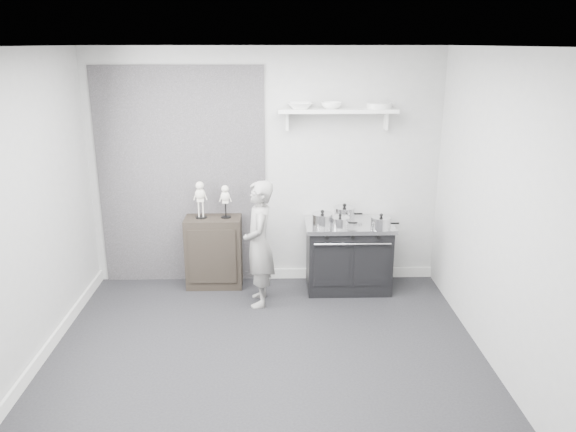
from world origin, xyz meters
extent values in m
plane|color=black|center=(0.00, 0.00, 0.00)|extent=(4.00, 4.00, 0.00)
cube|color=#A2A29F|center=(0.00, 1.80, 1.35)|extent=(4.00, 0.02, 2.70)
cube|color=#A2A29F|center=(0.00, -1.80, 1.35)|extent=(4.00, 0.02, 2.70)
cube|color=#A2A29F|center=(-2.00, 0.00, 1.35)|extent=(0.02, 3.60, 2.70)
cube|color=#A2A29F|center=(2.00, 0.00, 1.35)|extent=(0.02, 3.60, 2.70)
cube|color=silver|center=(0.00, 0.00, 2.70)|extent=(4.00, 3.60, 0.02)
cube|color=black|center=(-0.95, 1.79, 1.25)|extent=(1.90, 0.02, 2.50)
cube|color=silver|center=(1.00, 1.78, 0.06)|extent=(2.00, 0.03, 0.12)
cube|color=silver|center=(-1.98, 0.00, 0.06)|extent=(0.03, 3.60, 0.12)
cube|color=silver|center=(0.80, 1.67, 2.02)|extent=(1.30, 0.26, 0.04)
cube|color=silver|center=(0.25, 1.74, 1.90)|extent=(0.03, 0.12, 0.20)
cube|color=silver|center=(1.35, 1.74, 1.90)|extent=(0.03, 0.12, 0.20)
cube|color=black|center=(0.94, 1.48, 0.37)|extent=(0.93, 0.56, 0.74)
cube|color=silver|center=(0.94, 1.48, 0.77)|extent=(0.98, 0.59, 0.05)
cube|color=black|center=(0.72, 1.20, 0.39)|extent=(0.39, 0.02, 0.48)
cube|color=black|center=(1.17, 1.20, 0.39)|extent=(0.39, 0.02, 0.48)
cylinder|color=silver|center=(0.94, 1.17, 0.65)|extent=(0.84, 0.02, 0.02)
cylinder|color=black|center=(0.66, 1.19, 0.72)|extent=(0.04, 0.03, 0.04)
cylinder|color=black|center=(0.94, 1.19, 0.72)|extent=(0.04, 0.03, 0.04)
cylinder|color=black|center=(1.22, 1.19, 0.72)|extent=(0.04, 0.03, 0.04)
cube|color=black|center=(-0.60, 1.61, 0.41)|extent=(0.64, 0.37, 0.83)
imported|color=gray|center=(-0.06, 1.11, 0.68)|extent=(0.35, 0.51, 1.37)
cylinder|color=silver|center=(0.63, 1.38, 0.86)|extent=(0.23, 0.23, 0.13)
cylinder|color=silver|center=(0.63, 1.38, 0.93)|extent=(0.24, 0.24, 0.01)
sphere|color=black|center=(0.63, 1.38, 0.96)|extent=(0.04, 0.04, 0.04)
cylinder|color=black|center=(0.78, 1.38, 0.86)|extent=(0.10, 0.02, 0.02)
cylinder|color=silver|center=(0.90, 1.62, 0.86)|extent=(0.24, 0.24, 0.13)
cylinder|color=silver|center=(0.90, 1.62, 0.93)|extent=(0.25, 0.25, 0.01)
sphere|color=black|center=(0.90, 1.62, 0.96)|extent=(0.04, 0.04, 0.04)
cylinder|color=black|center=(1.06, 1.62, 0.86)|extent=(0.10, 0.02, 0.02)
cylinder|color=silver|center=(1.26, 1.27, 0.85)|extent=(0.22, 0.22, 0.12)
cylinder|color=silver|center=(1.26, 1.27, 0.92)|extent=(0.23, 0.23, 0.01)
sphere|color=black|center=(1.26, 1.27, 0.94)|extent=(0.04, 0.04, 0.04)
cylinder|color=black|center=(1.41, 1.27, 0.85)|extent=(0.10, 0.02, 0.02)
cylinder|color=silver|center=(0.82, 1.33, 0.84)|extent=(0.20, 0.20, 0.11)
cylinder|color=silver|center=(0.82, 1.33, 0.90)|extent=(0.21, 0.21, 0.01)
sphere|color=black|center=(0.82, 1.33, 0.93)|extent=(0.04, 0.04, 0.04)
cylinder|color=black|center=(0.96, 1.33, 0.84)|extent=(0.10, 0.02, 0.02)
imported|color=white|center=(0.39, 1.67, 2.07)|extent=(0.28, 0.28, 0.07)
imported|color=white|center=(0.73, 1.67, 2.08)|extent=(0.23, 0.23, 0.07)
cylinder|color=silver|center=(1.25, 1.67, 2.07)|extent=(0.27, 0.27, 0.06)
camera|label=1|loc=(0.09, -4.49, 2.73)|focal=35.00mm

